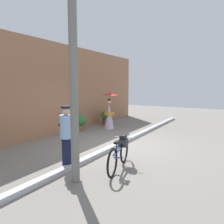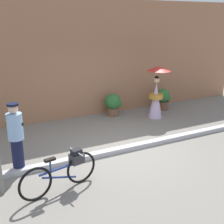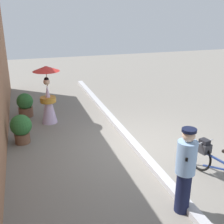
# 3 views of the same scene
# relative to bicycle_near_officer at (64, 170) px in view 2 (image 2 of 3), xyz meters

# --- Properties ---
(ground_plane) EXTENTS (30.00, 30.00, 0.00)m
(ground_plane) POSITION_rel_bicycle_near_officer_xyz_m (1.87, 1.03, -0.42)
(ground_plane) COLOR gray
(building_wall) EXTENTS (14.00, 0.40, 3.95)m
(building_wall) POSITION_rel_bicycle_near_officer_xyz_m (1.87, 4.42, 1.55)
(building_wall) COLOR #9E6B4C
(building_wall) RESTS_ON ground_plane
(sidewalk_curb) EXTENTS (14.00, 0.20, 0.12)m
(sidewalk_curb) POSITION_rel_bicycle_near_officer_xyz_m (1.87, 1.03, -0.36)
(sidewalk_curb) COLOR #B2B2B7
(sidewalk_curb) RESTS_ON ground_plane
(bicycle_near_officer) EXTENTS (1.68, 0.53, 0.79)m
(bicycle_near_officer) POSITION_rel_bicycle_near_officer_xyz_m (0.00, 0.00, 0.00)
(bicycle_near_officer) COLOR black
(bicycle_near_officer) RESTS_ON ground_plane
(person_officer) EXTENTS (0.34, 0.34, 1.61)m
(person_officer) POSITION_rel_bicycle_near_officer_xyz_m (-0.69, 1.17, 0.43)
(person_officer) COLOR #141938
(person_officer) RESTS_ON ground_plane
(person_with_parasol) EXTENTS (0.82, 0.82, 1.80)m
(person_with_parasol) POSITION_rel_bicycle_near_officer_xyz_m (4.28, 2.97, 0.49)
(person_with_parasol) COLOR silver
(person_with_parasol) RESTS_ON ground_plane
(potted_plant_by_door) EXTENTS (0.58, 0.57, 0.80)m
(potted_plant_by_door) POSITION_rel_bicycle_near_officer_xyz_m (3.05, 3.82, 0.02)
(potted_plant_by_door) COLOR brown
(potted_plant_by_door) RESTS_ON ground_plane
(potted_plant_small) EXTENTS (0.55, 0.54, 0.79)m
(potted_plant_small) POSITION_rel_bicycle_near_officer_xyz_m (5.09, 3.66, -0.01)
(potted_plant_small) COLOR brown
(potted_plant_small) RESTS_ON ground_plane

